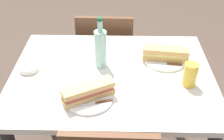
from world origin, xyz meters
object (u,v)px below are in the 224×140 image
object	(u,v)px
chair_near	(106,57)
baguette_sandwich_far	(166,54)
plate_far	(165,60)
dining_table	(112,93)
olive_bowl	(29,68)
beer_glass	(190,75)
baguette_sandwich_near	(88,91)
knife_near	(96,103)
water_bottle	(101,48)
knife_far	(167,64)
plate_near	(89,98)

from	to	relation	value
chair_near	baguette_sandwich_far	xyz separation A→B (m)	(-0.35, 0.48, 0.33)
plate_far	baguette_sandwich_far	xyz separation A→B (m)	(0.00, -0.00, 0.04)
dining_table	olive_bowl	distance (m)	0.46
baguette_sandwich_far	beer_glass	size ratio (longest dim) A/B	2.09
baguette_sandwich_near	plate_far	xyz separation A→B (m)	(-0.39, -0.33, -0.04)
knife_near	water_bottle	distance (m)	0.34
dining_table	knife_near	bearing A→B (deg)	75.16
baguette_sandwich_near	knife_far	xyz separation A→B (m)	(-0.39, -0.28, -0.03)
plate_near	water_bottle	bearing A→B (deg)	-98.31
baguette_sandwich_far	water_bottle	xyz separation A→B (m)	(0.35, 0.05, 0.06)
baguette_sandwich_far	beer_glass	xyz separation A→B (m)	(-0.09, 0.21, 0.01)
baguette_sandwich_near	plate_far	bearing A→B (deg)	-139.48
dining_table	water_bottle	world-z (taller)	water_bottle
chair_near	olive_bowl	distance (m)	0.76
knife_near	olive_bowl	bearing A→B (deg)	-36.02
water_bottle	olive_bowl	xyz separation A→B (m)	(0.38, 0.06, -0.10)
water_bottle	dining_table	bearing A→B (deg)	130.95
plate_near	knife_far	bearing A→B (deg)	-144.53
plate_near	olive_bowl	distance (m)	0.40
plate_near	olive_bowl	size ratio (longest dim) A/B	2.25
chair_near	olive_bowl	world-z (taller)	chair_near
plate_far	water_bottle	xyz separation A→B (m)	(0.35, 0.05, 0.10)
water_bottle	plate_near	bearing A→B (deg)	81.69
baguette_sandwich_near	olive_bowl	distance (m)	0.40
baguette_sandwich_near	olive_bowl	bearing A→B (deg)	-34.18
dining_table	water_bottle	xyz separation A→B (m)	(0.06, -0.07, 0.24)
dining_table	beer_glass	size ratio (longest dim) A/B	8.63
chair_near	knife_far	bearing A→B (deg)	123.47
knife_near	beer_glass	size ratio (longest dim) A/B	1.45
dining_table	olive_bowl	xyz separation A→B (m)	(0.44, -0.01, 0.14)
chair_near	knife_near	bearing A→B (deg)	89.57
chair_near	baguette_sandwich_far	world-z (taller)	baguette_sandwich_far
dining_table	plate_far	distance (m)	0.34
knife_near	knife_far	distance (m)	0.48
baguette_sandwich_far	water_bottle	size ratio (longest dim) A/B	0.91
dining_table	plate_near	distance (m)	0.27
knife_near	knife_far	bearing A→B (deg)	-138.10
chair_near	plate_near	bearing A→B (deg)	87.08
olive_bowl	baguette_sandwich_near	bearing A→B (deg)	145.82
chair_near	plate_near	xyz separation A→B (m)	(0.04, 0.81, 0.29)
water_bottle	beer_glass	bearing A→B (deg)	160.20
knife_near	olive_bowl	size ratio (longest dim) A/B	1.75
plate_near	plate_far	size ratio (longest dim) A/B	1.00
plate_far	plate_near	bearing A→B (deg)	40.52
baguette_sandwich_near	water_bottle	size ratio (longest dim) A/B	0.88
water_bottle	olive_bowl	distance (m)	0.39
water_bottle	olive_bowl	size ratio (longest dim) A/B	2.78
chair_near	knife_far	distance (m)	0.71
plate_near	knife_far	size ratio (longest dim) A/B	1.25
olive_bowl	knife_near	bearing A→B (deg)	143.98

